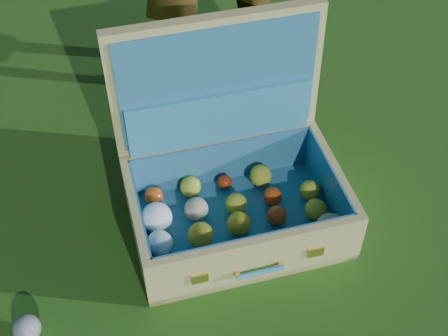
% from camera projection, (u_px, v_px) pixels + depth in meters
% --- Properties ---
extents(ground, '(60.00, 60.00, 0.00)m').
position_uv_depth(ground, '(201.00, 267.00, 1.61)').
color(ground, '#215114').
rests_on(ground, ground).
extents(stray_ball, '(0.07, 0.07, 0.07)m').
position_uv_depth(stray_ball, '(27.00, 328.00, 1.46)').
color(stray_ball, teal).
rests_on(stray_ball, ground).
extents(suitcase, '(0.64, 0.54, 0.54)m').
position_uv_depth(suitcase, '(230.00, 172.00, 1.64)').
color(suitcase, '#D9CA75').
rests_on(suitcase, ground).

